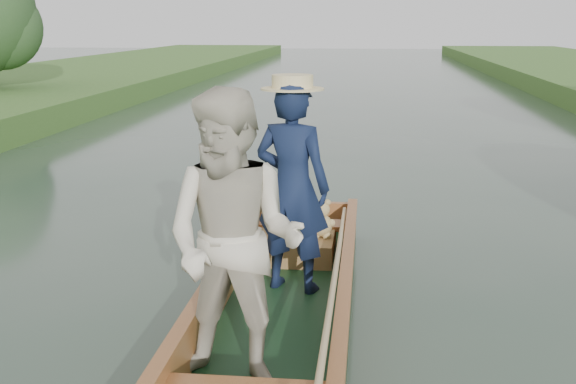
# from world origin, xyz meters

# --- Properties ---
(ground) EXTENTS (120.00, 120.00, 0.00)m
(ground) POSITION_xyz_m (0.00, 0.00, 0.00)
(ground) COLOR #283D30
(ground) RESTS_ON ground
(trees_far) EXTENTS (21.98, 12.06, 4.43)m
(trees_far) POSITION_xyz_m (-1.40, 7.14, 2.43)
(trees_far) COLOR #47331E
(trees_far) RESTS_ON ground
(punt) EXTENTS (1.22, 5.00, 1.97)m
(punt) POSITION_xyz_m (-0.06, -0.25, 0.71)
(punt) COLOR black
(punt) RESTS_ON ground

